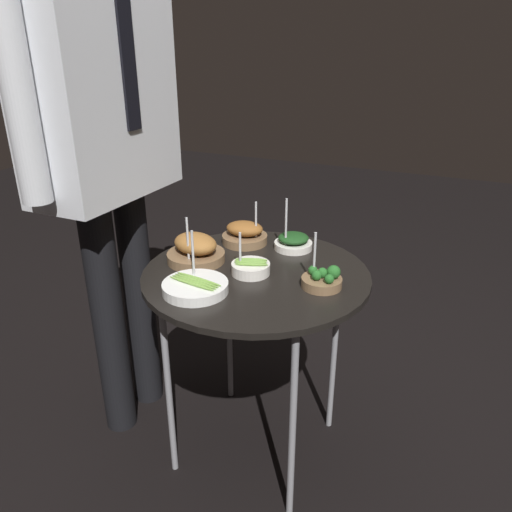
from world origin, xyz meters
TOP-DOWN VIEW (x-y plane):
  - ground_plane at (0.00, 0.00)m, footprint 8.00×8.00m
  - serving_cart at (0.00, 0.00)m, footprint 0.66×0.66m
  - bowl_broccoli_mid_left at (-0.01, -0.20)m, footprint 0.11×0.11m
  - bowl_asparagus_back_left at (-0.02, 0.01)m, footprint 0.11×0.11m
  - bowl_spinach_far_rim at (0.21, -0.04)m, footprint 0.12×0.12m
  - bowl_asparagus_front_left at (-0.18, 0.10)m, footprint 0.18×0.18m
  - bowl_roast_back_right at (0.19, 0.13)m, footprint 0.15×0.15m
  - bowl_roast_near_rim at (-0.01, 0.20)m, footprint 0.17×0.17m
  - waiter_figure at (-0.02, 0.49)m, footprint 0.62×0.23m

SIDE VIEW (x-z plane):
  - ground_plane at x=0.00m, z-range 0.00..0.00m
  - serving_cart at x=0.00m, z-range 0.28..0.93m
  - bowl_asparagus_front_left at x=-0.18m, z-range 0.59..0.75m
  - bowl_asparagus_back_left at x=-0.02m, z-range 0.61..0.73m
  - bowl_broccoli_mid_left at x=-0.01m, z-range 0.60..0.75m
  - bowl_spinach_far_rim at x=0.21m, z-range 0.59..0.76m
  - bowl_roast_back_right at x=0.19m, z-range 0.61..0.76m
  - bowl_roast_near_rim at x=-0.01m, z-range 0.61..0.77m
  - waiter_figure at x=-0.02m, z-range 0.22..1.91m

